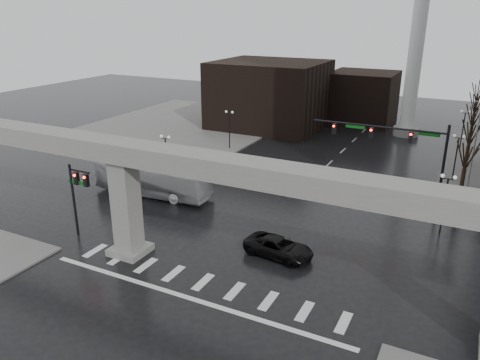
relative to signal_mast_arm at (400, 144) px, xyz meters
The scene contains 21 objects.
ground 21.64m from the signal_mast_arm, 115.57° to the right, with size 160.00×160.00×0.00m, color black.
sidewalk_nw 39.41m from the signal_mast_arm, 153.82° to the left, with size 28.00×36.00×0.15m, color slate.
elevated_guideway 20.35m from the signal_mast_arm, 112.35° to the right, with size 48.00×2.60×8.70m.
building_far_left 32.68m from the signal_mast_arm, 134.74° to the left, with size 16.00×14.00×10.00m, color black.
building_far_mid 35.02m from the signal_mast_arm, 108.32° to the left, with size 10.00×10.00×8.00m, color black.
smokestack 28.38m from the signal_mast_arm, 96.28° to the left, with size 3.60×3.60×30.00m.
signal_mast_arm is the anchor object (origin of this frame).
signal_left_pole 28.09m from the signal_mast_arm, 139.26° to the right, with size 2.30×0.30×6.00m.
lamp_right_0 6.99m from the signal_mast_arm, 46.80° to the right, with size 1.22×0.32×5.11m.
lamp_right_1 10.51m from the signal_mast_arm, 63.90° to the left, with size 1.22×0.32×5.11m.
lamp_right_2 23.75m from the signal_mast_arm, 79.01° to the left, with size 1.22×0.32×5.11m.
lamp_left_0 23.12m from the signal_mast_arm, 167.96° to the right, with size 1.22×0.32×5.11m.
lamp_left_1 24.42m from the signal_mast_arm, 157.75° to the left, with size 1.22×0.32×5.11m.
lamp_left_2 32.40m from the signal_mast_arm, 134.11° to the left, with size 1.22×0.32×5.11m.
tree_right_0 6.37m from the signal_mast_arm, ahead, with size 1.09×1.58×7.50m.
tree_right_1 9.57m from the signal_mast_arm, 52.50° to the left, with size 1.09×1.61×7.67m.
tree_right_2 16.45m from the signal_mast_arm, 70.00° to the left, with size 1.10×1.63×7.85m.
tree_right_3 24.04m from the signal_mast_arm, 76.58° to the left, with size 1.11×1.66×8.02m.
tree_right_4 31.83m from the signal_mast_arm, 79.94° to the left, with size 1.12×1.69×8.19m.
pickup_truck 16.20m from the signal_mast_arm, 112.27° to the right, with size 2.41×5.22×1.45m, color black.
city_bus 23.57m from the signal_mast_arm, 158.80° to the right, with size 2.84×12.13×3.38m, color #A4A5A9.
Camera 1 is at (14.53, -24.11, 17.22)m, focal length 35.00 mm.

